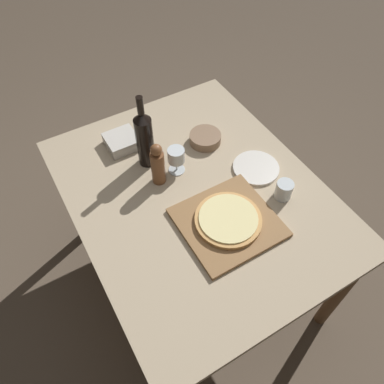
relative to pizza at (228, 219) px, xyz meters
The scene contains 11 objects.
ground_plane 0.81m from the pizza, 97.41° to the left, with size 12.00×12.00×0.00m, color brown.
dining_table 0.24m from the pizza, 97.41° to the left, with size 1.00×1.26×0.75m.
cutting_board 0.02m from the pizza, 57.99° to the left, with size 0.37×0.35×0.02m.
pizza is the anchor object (origin of this frame).
wine_bottle 0.49m from the pizza, 105.22° to the left, with size 0.08×0.08×0.36m.
pepper_mill 0.37m from the pizza, 111.28° to the left, with size 0.06×0.06×0.21m.
wine_glass 0.36m from the pizza, 96.01° to the left, with size 0.07×0.07×0.12m.
small_bowl 0.47m from the pizza, 69.36° to the left, with size 0.15×0.15×0.05m.
drinking_tumbler 0.27m from the pizza, ahead, with size 0.07×0.07×0.08m.
dinner_plate 0.32m from the pizza, 33.50° to the left, with size 0.20×0.20×0.01m.
food_container 0.64m from the pizza, 106.40° to the left, with size 0.14×0.14×0.05m.
Camera 1 is at (-0.51, -0.84, 1.99)m, focal length 35.00 mm.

